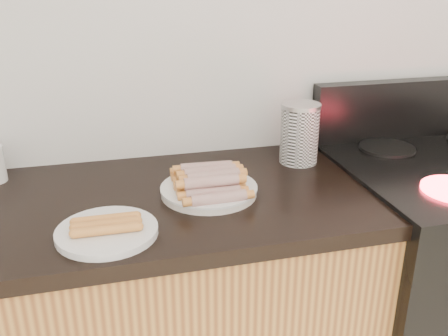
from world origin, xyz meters
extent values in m
cube|color=silver|center=(0.00, 2.00, 1.30)|extent=(4.00, 0.04, 2.60)
cube|color=black|center=(0.78, 1.68, 0.45)|extent=(0.76, 0.65, 0.90)
cube|color=black|center=(0.78, 1.96, 1.01)|extent=(0.76, 0.06, 0.20)
cylinder|color=black|center=(0.61, 1.84, 0.92)|extent=(0.18, 0.18, 0.01)
cylinder|color=white|center=(-0.03, 1.67, 0.91)|extent=(0.32, 0.32, 0.02)
cylinder|color=white|center=(-0.30, 1.51, 0.91)|extent=(0.25, 0.25, 0.02)
cylinder|color=brown|center=(-0.03, 1.58, 0.93)|extent=(0.14, 0.03, 0.03)
cylinder|color=brown|center=(-0.03, 1.61, 0.93)|extent=(0.14, 0.03, 0.03)
cylinder|color=brown|center=(-0.03, 1.64, 0.93)|extent=(0.14, 0.03, 0.03)
cylinder|color=brown|center=(-0.03, 1.67, 0.93)|extent=(0.14, 0.03, 0.03)
cylinder|color=brown|center=(-0.03, 1.71, 0.93)|extent=(0.14, 0.03, 0.03)
cylinder|color=brown|center=(-0.03, 1.74, 0.93)|extent=(0.14, 0.03, 0.03)
cylinder|color=brown|center=(-0.03, 1.77, 0.93)|extent=(0.14, 0.03, 0.03)
cylinder|color=brown|center=(-0.03, 1.62, 0.96)|extent=(0.14, 0.03, 0.03)
cylinder|color=brown|center=(-0.03, 1.66, 0.96)|extent=(0.14, 0.03, 0.03)
cylinder|color=brown|center=(-0.03, 1.69, 0.96)|extent=(0.14, 0.03, 0.03)
cylinder|color=brown|center=(-0.03, 1.72, 0.96)|extent=(0.14, 0.03, 0.03)
cylinder|color=#C77E3C|center=(-0.30, 1.49, 0.93)|extent=(0.14, 0.02, 0.02)
cylinder|color=#C77E3C|center=(-0.30, 1.51, 0.93)|extent=(0.14, 0.02, 0.02)
cylinder|color=#C77E3C|center=(-0.30, 1.54, 0.93)|extent=(0.14, 0.02, 0.02)
cylinder|color=silver|center=(0.29, 1.84, 0.99)|extent=(0.12, 0.12, 0.18)
cylinder|color=silver|center=(0.29, 1.84, 1.08)|extent=(0.12, 0.12, 0.01)
camera|label=1|loc=(-0.29, 0.48, 1.47)|focal=40.00mm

